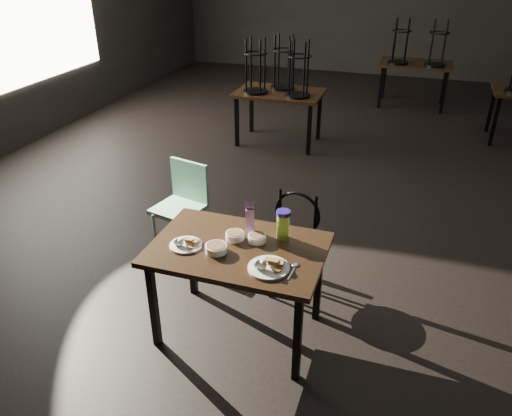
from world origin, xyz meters
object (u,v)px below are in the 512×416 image
(juice_carton, at_px, (250,219))
(water_bottle, at_px, (283,224))
(main_table, at_px, (238,256))
(school_chair, at_px, (183,200))
(bentwood_chair, at_px, (292,236))

(juice_carton, distance_m, water_bottle, 0.25)
(main_table, height_order, school_chair, school_chair)
(water_bottle, height_order, bentwood_chair, water_bottle)
(water_bottle, xyz_separation_m, school_chair, (-1.13, 0.70, -0.34))
(main_table, relative_size, school_chair, 1.38)
(main_table, distance_m, bentwood_chair, 0.70)
(juice_carton, bearing_deg, main_table, -94.88)
(school_chair, bearing_deg, bentwood_chair, -0.40)
(water_bottle, height_order, school_chair, water_bottle)
(juice_carton, bearing_deg, bentwood_chair, 64.32)
(main_table, height_order, water_bottle, water_bottle)
(bentwood_chair, bearing_deg, water_bottle, -78.02)
(juice_carton, distance_m, school_chair, 1.18)
(juice_carton, distance_m, bentwood_chair, 0.60)
(juice_carton, relative_size, bentwood_chair, 0.29)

